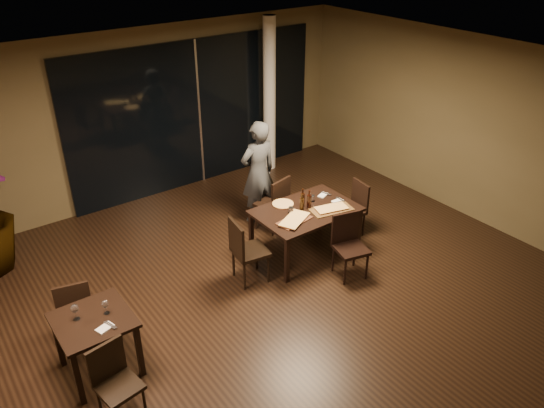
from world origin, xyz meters
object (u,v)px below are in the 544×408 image
at_px(chair_side_near, 114,378).
at_px(bottle_c, 303,198).
at_px(side_table, 94,328).
at_px(chair_main_near, 348,242).
at_px(chair_main_right, 354,206).
at_px(bottle_a, 302,202).
at_px(chair_main_far, 275,201).
at_px(diner, 258,173).
at_px(bottle_b, 309,199).
at_px(chair_side_far, 75,306).
at_px(chair_main_left, 245,248).
at_px(main_table, 306,214).

relative_size(chair_side_near, bottle_c, 3.01).
xyz_separation_m(side_table, bottle_c, (3.42, 0.61, 0.27)).
distance_m(chair_main_near, chair_main_right, 1.12).
bearing_deg(chair_main_right, bottle_a, -83.42).
bearing_deg(chair_main_right, chair_main_far, -122.11).
height_order(side_table, chair_main_far, chair_main_far).
bearing_deg(chair_main_far, diner, -99.70).
distance_m(chair_main_far, bottle_a, 0.87).
bearing_deg(chair_side_near, bottle_a, 10.18).
relative_size(side_table, bottle_a, 2.90).
xyz_separation_m(chair_main_far, chair_main_right, (0.97, -0.81, -0.03)).
bearing_deg(chair_main_far, bottle_a, 68.52).
height_order(side_table, bottle_b, bottle_b).
distance_m(chair_main_near, chair_side_far, 3.70).
height_order(chair_side_near, bottle_b, bottle_b).
bearing_deg(chair_main_right, chair_side_near, -67.62).
bearing_deg(chair_side_near, side_table, 75.59).
xyz_separation_m(chair_side_far, diner, (3.41, 1.05, 0.40)).
height_order(chair_main_near, chair_main_right, chair_main_near).
distance_m(chair_main_far, diner, 0.56).
bearing_deg(chair_main_left, bottle_c, -72.90).
bearing_deg(side_table, diner, 26.99).
distance_m(chair_side_far, chair_side_near, 1.35).
relative_size(chair_side_far, bottle_b, 2.87).
relative_size(main_table, chair_main_right, 1.69).
bearing_deg(diner, bottle_a, 87.58).
height_order(chair_main_far, diner, diner).
distance_m(main_table, chair_main_left, 1.15).
bearing_deg(chair_side_far, diner, -149.35).
bearing_deg(bottle_b, side_table, -171.77).
relative_size(chair_main_left, chair_side_far, 1.13).
bearing_deg(bottle_a, chair_side_far, 177.10).
xyz_separation_m(chair_side_near, bottle_c, (3.48, 1.28, 0.41)).
height_order(chair_main_left, chair_side_far, chair_main_left).
bearing_deg(bottle_c, chair_main_far, 89.34).
bearing_deg(chair_main_far, chair_main_left, 22.42).
xyz_separation_m(main_table, chair_main_right, (0.99, -0.01, -0.18)).
bearing_deg(bottle_b, chair_main_near, -81.94).
bearing_deg(chair_main_left, bottle_b, -78.35).
bearing_deg(chair_side_near, diner, 25.71).
height_order(chair_side_far, bottle_b, bottle_b).
distance_m(bottle_a, bottle_b, 0.13).
bearing_deg(chair_side_near, main_table, 9.64).
bearing_deg(chair_side_near, chair_main_left, 16.43).
relative_size(chair_main_left, diner, 0.55).
bearing_deg(bottle_c, chair_side_near, -159.78).
xyz_separation_m(main_table, chair_side_near, (-3.46, -1.17, -0.19)).
bearing_deg(side_table, bottle_a, 8.73).
distance_m(chair_main_left, chair_side_far, 2.29).
relative_size(chair_side_far, chair_side_near, 1.00).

